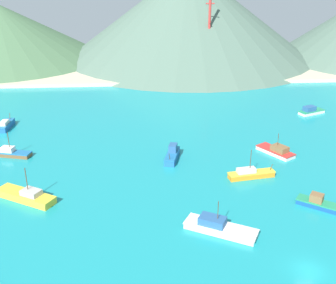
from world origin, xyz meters
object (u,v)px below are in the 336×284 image
(fishing_boat_7, at_px, (12,153))
(fishing_boat_8, at_px, (250,174))
(fishing_boat_1, at_px, (172,155))
(fishing_boat_5, at_px, (277,151))
(fishing_boat_0, at_px, (6,125))
(fishing_boat_6, at_px, (311,111))
(fishing_boat_4, at_px, (27,196))
(fishing_boat_3, at_px, (321,204))
(radio_tower, at_px, (209,32))
(fishing_boat_2, at_px, (219,227))

(fishing_boat_7, bearing_deg, fishing_boat_8, -15.46)
(fishing_boat_1, xyz_separation_m, fishing_boat_5, (22.45, 1.01, -0.29))
(fishing_boat_0, distance_m, fishing_boat_8, 61.78)
(fishing_boat_6, bearing_deg, fishing_boat_7, -163.21)
(fishing_boat_4, bearing_deg, fishing_boat_8, 7.62)
(fishing_boat_3, bearing_deg, fishing_boat_6, 70.01)
(fishing_boat_7, distance_m, fishing_boat_8, 49.72)
(fishing_boat_1, relative_size, fishing_boat_8, 0.84)
(fishing_boat_4, height_order, fishing_boat_8, fishing_boat_4)
(fishing_boat_3, xyz_separation_m, fishing_boat_6, (17.06, 46.90, 0.11))
(fishing_boat_8, xyz_separation_m, radio_tower, (5.09, 82.42, 15.00))
(fishing_boat_5, height_order, radio_tower, radio_tower)
(fishing_boat_5, distance_m, fishing_boat_6, 30.89)
(fishing_boat_3, bearing_deg, fishing_boat_7, 156.62)
(fishing_boat_4, height_order, fishing_boat_5, fishing_boat_4)
(fishing_boat_0, height_order, fishing_boat_5, fishing_boat_5)
(fishing_boat_6, relative_size, fishing_boat_8, 0.86)
(fishing_boat_7, xyz_separation_m, radio_tower, (53.01, 69.16, 15.07))
(fishing_boat_0, relative_size, fishing_boat_8, 0.82)
(radio_tower, bearing_deg, fishing_boat_0, -138.48)
(fishing_boat_0, distance_m, fishing_boat_5, 65.37)
(fishing_boat_0, bearing_deg, fishing_boat_1, -27.76)
(fishing_boat_0, height_order, fishing_boat_4, fishing_boat_4)
(fishing_boat_3, relative_size, fishing_boat_4, 0.71)
(fishing_boat_1, xyz_separation_m, fishing_boat_4, (-26.22, -14.62, -0.23))
(fishing_boat_1, distance_m, fishing_boat_3, 30.90)
(fishing_boat_8, height_order, radio_tower, radio_tower)
(fishing_boat_4, distance_m, fishing_boat_6, 77.98)
(fishing_boat_4, bearing_deg, fishing_boat_5, 17.80)
(fishing_boat_0, height_order, radio_tower, radio_tower)
(fishing_boat_0, relative_size, fishing_boat_1, 0.97)
(fishing_boat_7, height_order, fishing_boat_8, fishing_boat_8)
(fishing_boat_2, relative_size, fishing_boat_3, 1.41)
(fishing_boat_6, bearing_deg, radio_tower, 114.07)
(fishing_boat_5, bearing_deg, fishing_boat_0, 162.24)
(fishing_boat_2, bearing_deg, fishing_boat_3, 16.64)
(fishing_boat_0, distance_m, fishing_boat_1, 44.98)
(fishing_boat_1, distance_m, radio_tower, 77.09)
(fishing_boat_3, xyz_separation_m, fishing_boat_7, (-56.88, 24.59, 0.01))
(fishing_boat_5, height_order, fishing_boat_6, fishing_boat_5)
(fishing_boat_5, bearing_deg, fishing_boat_7, 176.93)
(fishing_boat_1, bearing_deg, fishing_boat_5, 2.58)
(fishing_boat_0, height_order, fishing_boat_3, fishing_boat_0)
(fishing_boat_6, relative_size, fishing_boat_7, 0.95)
(fishing_boat_5, bearing_deg, fishing_boat_3, -88.36)
(fishing_boat_1, distance_m, fishing_boat_6, 48.01)
(fishing_boat_3, xyz_separation_m, fishing_boat_5, (-0.62, 21.57, 0.05))
(radio_tower, bearing_deg, fishing_boat_6, -65.93)
(fishing_boat_2, bearing_deg, fishing_boat_0, 133.61)
(fishing_boat_1, bearing_deg, radio_tower, 75.30)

